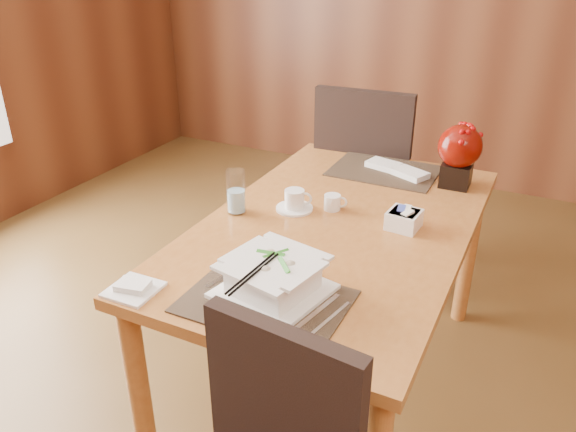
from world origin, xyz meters
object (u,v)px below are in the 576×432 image
at_px(water_glass, 236,192).
at_px(bread_plate, 134,290).
at_px(soup_setting, 273,278).
at_px(sugar_caddy, 404,220).
at_px(dining_table, 337,246).
at_px(creamer_jug, 332,202).
at_px(coffee_cup, 294,201).
at_px(berry_decor, 459,152).
at_px(far_chair, 366,174).

relative_size(water_glass, bread_plate, 1.19).
height_order(soup_setting, sugar_caddy, soup_setting).
xyz_separation_m(dining_table, creamer_jug, (-0.06, 0.09, 0.13)).
relative_size(soup_setting, water_glass, 1.99).
bearing_deg(dining_table, sugar_caddy, 15.79).
height_order(coffee_cup, water_glass, water_glass).
xyz_separation_m(water_glass, creamer_jug, (0.31, 0.18, -0.05)).
xyz_separation_m(dining_table, water_glass, (-0.37, -0.09, 0.18)).
bearing_deg(bread_plate, berry_decor, 60.42).
height_order(soup_setting, berry_decor, berry_decor).
xyz_separation_m(coffee_cup, bread_plate, (-0.18, -0.70, -0.03)).
bearing_deg(sugar_caddy, water_glass, -165.70).
distance_m(creamer_jug, far_chair, 0.80).
height_order(dining_table, sugar_caddy, sugar_caddy).
distance_m(soup_setting, far_chair, 1.40).
xyz_separation_m(soup_setting, water_glass, (-0.37, 0.42, 0.03)).
bearing_deg(berry_decor, coffee_cup, -134.89).
distance_m(bread_plate, far_chair, 1.55).
bearing_deg(soup_setting, berry_decor, 85.32).
distance_m(coffee_cup, creamer_jug, 0.14).
bearing_deg(bread_plate, creamer_jug, 67.89).
relative_size(sugar_caddy, far_chair, 0.10).
bearing_deg(sugar_caddy, bread_plate, -128.94).
relative_size(coffee_cup, far_chair, 0.13).
height_order(dining_table, coffee_cup, coffee_cup).
distance_m(sugar_caddy, far_chair, 0.91).
relative_size(soup_setting, bread_plate, 2.37).
height_order(soup_setting, bread_plate, soup_setting).
distance_m(coffee_cup, sugar_caddy, 0.41).
height_order(coffee_cup, berry_decor, berry_decor).
bearing_deg(water_glass, creamer_jug, 30.21).
distance_m(soup_setting, berry_decor, 1.08).
distance_m(creamer_jug, sugar_caddy, 0.28).
relative_size(dining_table, berry_decor, 5.80).
distance_m(dining_table, far_chair, 0.88).
height_order(berry_decor, bread_plate, berry_decor).
bearing_deg(water_glass, far_chair, 78.58).
bearing_deg(coffee_cup, water_glass, -147.58).
relative_size(soup_setting, coffee_cup, 2.36).
distance_m(dining_table, berry_decor, 0.66).
xyz_separation_m(dining_table, bread_plate, (-0.37, -0.67, 0.10)).
bearing_deg(far_chair, soup_setting, 93.84).
xyz_separation_m(sugar_caddy, berry_decor, (0.09, 0.46, 0.11)).
relative_size(coffee_cup, water_glass, 0.84).
distance_m(creamer_jug, bread_plate, 0.82).
xyz_separation_m(coffee_cup, sugar_caddy, (0.41, 0.03, -0.00)).
height_order(berry_decor, far_chair, far_chair).
height_order(dining_table, far_chair, far_chair).
bearing_deg(bread_plate, sugar_caddy, 51.06).
distance_m(sugar_caddy, berry_decor, 0.48).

